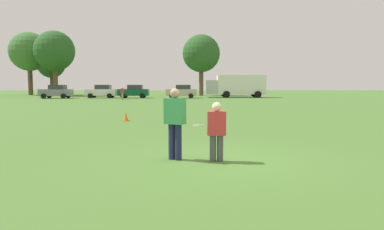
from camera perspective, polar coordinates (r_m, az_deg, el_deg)
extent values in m
plane|color=#47702D|center=(9.09, 4.68, -7.25)|extent=(199.60, 199.60, 0.00)
cylinder|color=#1E234C|center=(9.08, -3.08, -4.31)|extent=(0.17, 0.17, 0.92)
cylinder|color=#1E234C|center=(8.98, -2.02, -4.41)|extent=(0.17, 0.17, 0.92)
cube|color=#338C4C|center=(8.93, -2.57, 0.64)|extent=(0.58, 0.49, 0.66)
sphere|color=tan|center=(8.91, -2.58, 3.51)|extent=(0.25, 0.25, 0.25)
cylinder|color=#4C4C51|center=(8.88, 4.76, -5.38)|extent=(0.16, 0.16, 0.66)
cylinder|color=#4C4C51|center=(8.87, 3.61, -5.38)|extent=(0.16, 0.16, 0.66)
cube|color=red|center=(8.78, 4.21, -1.34)|extent=(0.46, 0.27, 0.60)
sphere|color=beige|center=(8.75, 4.23, 1.32)|extent=(0.23, 0.23, 0.23)
cylinder|color=white|center=(8.71, 1.08, -1.66)|extent=(0.27, 0.27, 0.04)
cube|color=#D8590C|center=(18.79, -10.43, -0.90)|extent=(0.32, 0.32, 0.03)
cone|color=orange|center=(18.76, -10.44, -0.17)|extent=(0.24, 0.24, 0.45)
cube|color=slate|center=(51.05, -20.96, 3.42)|extent=(4.23, 1.88, 0.90)
cube|color=#2D333D|center=(50.95, -20.72, 4.23)|extent=(2.03, 1.68, 0.64)
cylinder|color=black|center=(50.59, -22.72, 2.84)|extent=(0.66, 0.23, 0.66)
cylinder|color=black|center=(52.45, -21.91, 2.93)|extent=(0.66, 0.23, 0.66)
cylinder|color=black|center=(49.69, -19.92, 2.89)|extent=(0.66, 0.23, 0.66)
cylinder|color=black|center=(51.58, -19.20, 2.98)|extent=(0.66, 0.23, 0.66)
cube|color=silver|center=(50.65, -14.25, 3.59)|extent=(4.23, 1.88, 0.90)
cube|color=#2D333D|center=(50.58, -13.99, 4.40)|extent=(2.03, 1.68, 0.64)
cylinder|color=black|center=(50.01, -15.95, 3.01)|extent=(0.66, 0.23, 0.66)
cylinder|color=black|center=(51.94, -15.38, 3.10)|extent=(0.66, 0.23, 0.66)
cylinder|color=black|center=(49.40, -13.03, 3.06)|extent=(0.66, 0.23, 0.66)
cylinder|color=black|center=(51.35, -12.56, 3.13)|extent=(0.66, 0.23, 0.66)
cube|color=#0C4C2D|center=(49.45, -9.24, 3.64)|extent=(4.23, 1.88, 0.90)
cube|color=#2D333D|center=(49.40, -8.96, 4.48)|extent=(2.03, 1.68, 0.64)
cylinder|color=black|center=(48.68, -10.92, 3.07)|extent=(0.66, 0.23, 0.66)
cylinder|color=black|center=(50.65, -10.53, 3.15)|extent=(0.66, 0.23, 0.66)
cylinder|color=black|center=(48.30, -7.87, 3.09)|extent=(0.66, 0.23, 0.66)
cylinder|color=black|center=(50.28, -7.59, 3.17)|extent=(0.66, 0.23, 0.66)
cube|color=#B7AD99|center=(48.53, -1.51, 3.68)|extent=(4.23, 1.88, 0.90)
cube|color=#2D333D|center=(48.52, -1.22, 4.53)|extent=(2.03, 1.68, 0.64)
cylinder|color=black|center=(47.58, -3.09, 3.11)|extent=(0.66, 0.23, 0.66)
cylinder|color=black|center=(49.57, -3.01, 3.18)|extent=(0.66, 0.23, 0.66)
cylinder|color=black|center=(47.55, 0.05, 3.11)|extent=(0.66, 0.23, 0.66)
cylinder|color=black|center=(49.55, 0.01, 3.19)|extent=(0.66, 0.23, 0.66)
cube|color=white|center=(51.10, 8.14, 4.88)|extent=(6.85, 2.63, 2.70)
cube|color=#B2B2B7|center=(50.62, 3.42, 4.52)|extent=(1.85, 2.34, 2.00)
cylinder|color=black|center=(49.46, 5.84, 3.33)|extent=(0.97, 0.30, 0.96)
cylinder|color=black|center=(52.19, 5.48, 3.43)|extent=(0.97, 0.30, 0.96)
cylinder|color=black|center=(50.18, 10.86, 3.29)|extent=(0.97, 0.30, 0.96)
cylinder|color=black|center=(52.86, 10.26, 3.39)|extent=(0.97, 0.30, 0.96)
cylinder|color=gray|center=(43.81, -11.04, 2.96)|extent=(0.15, 0.15, 0.82)
cylinder|color=gray|center=(43.96, -10.95, 2.96)|extent=(0.15, 0.15, 0.82)
cube|color=red|center=(43.86, -11.01, 3.87)|extent=(0.35, 0.49, 0.58)
sphere|color=beige|center=(43.86, -11.02, 4.38)|extent=(0.22, 0.22, 0.22)
cylinder|color=brown|center=(67.84, -24.50, 4.95)|extent=(0.78, 0.78, 4.70)
sphere|color=#3D7033|center=(68.08, -24.66, 9.33)|extent=(6.72, 6.72, 6.72)
cylinder|color=brown|center=(67.29, -21.53, 4.48)|extent=(0.56, 0.56, 3.37)
sphere|color=#285623|center=(67.38, -21.64, 7.66)|extent=(4.82, 4.82, 4.82)
cylinder|color=brown|center=(62.11, -21.03, 5.03)|extent=(0.76, 0.76, 4.55)
sphere|color=#285623|center=(62.34, -21.17, 9.66)|extent=(6.50, 6.50, 6.50)
cylinder|color=brown|center=(58.71, 1.71, 5.27)|extent=(0.72, 0.72, 4.34)
sphere|color=#285623|center=(58.93, 1.72, 9.95)|extent=(6.20, 6.20, 6.20)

